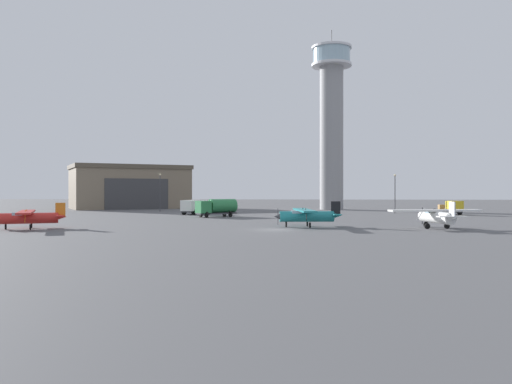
# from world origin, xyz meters

# --- Properties ---
(ground_plane) EXTENTS (400.00, 400.00, 0.00)m
(ground_plane) POSITION_xyz_m (0.00, 0.00, 0.00)
(ground_plane) COLOR #545456
(control_tower) EXTENTS (9.41, 9.41, 42.44)m
(control_tower) POSITION_xyz_m (9.98, 62.82, 21.94)
(control_tower) COLOR gray
(control_tower) RESTS_ON ground_plane
(hangar) EXTENTS (32.68, 28.91, 10.78)m
(hangar) POSITION_xyz_m (-40.19, 66.14, 5.41)
(hangar) COLOR #7A6B56
(hangar) RESTS_ON ground_plane
(airplane_white) EXTENTS (11.04, 8.62, 3.25)m
(airplane_white) POSITION_xyz_m (18.60, 3.01, 1.52)
(airplane_white) COLOR white
(airplane_white) RESTS_ON ground_plane
(airplane_red) EXTENTS (7.82, 9.80, 3.02)m
(airplane_red) POSITION_xyz_m (-28.62, -1.35, 1.41)
(airplane_red) COLOR red
(airplane_red) RESTS_ON ground_plane
(airplane_teal) EXTENTS (8.38, 10.70, 3.14)m
(airplane_teal) POSITION_xyz_m (3.63, 4.59, 1.47)
(airplane_teal) COLOR teal
(airplane_teal) RESTS_ON ground_plane
(truck_flatbed_yellow) EXTENTS (4.63, 7.50, 2.58)m
(truck_flatbed_yellow) POSITION_xyz_m (30.45, 39.11, 1.26)
(truck_flatbed_yellow) COLOR #38383D
(truck_flatbed_yellow) RESTS_ON ground_plane
(truck_fuel_tanker_green) EXTENTS (6.94, 6.02, 3.04)m
(truck_fuel_tanker_green) POSITION_xyz_m (-11.34, 26.90, 1.71)
(truck_fuel_tanker_green) COLOR #38383D
(truck_fuel_tanker_green) RESTS_ON ground_plane
(truck_box_white) EXTENTS (4.05, 7.01, 2.68)m
(truck_box_white) POSITION_xyz_m (-17.25, 35.69, 1.56)
(truck_box_white) COLOR #38383D
(truck_box_white) RESTS_ON ground_plane
(light_post_west) EXTENTS (0.44, 0.44, 7.71)m
(light_post_west) POSITION_xyz_m (21.18, 43.51, 4.66)
(light_post_west) COLOR #38383D
(light_post_west) RESTS_ON ground_plane
(light_post_east) EXTENTS (0.44, 0.44, 8.15)m
(light_post_east) POSITION_xyz_m (-27.22, 48.05, 4.89)
(light_post_east) COLOR #38383D
(light_post_east) RESTS_ON ground_plane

